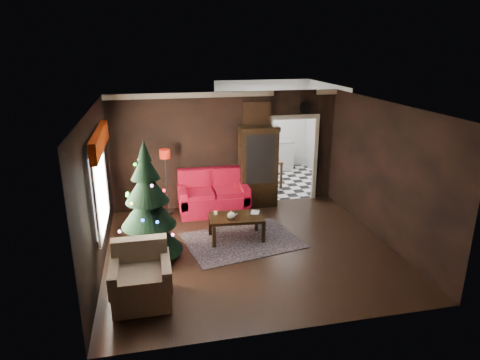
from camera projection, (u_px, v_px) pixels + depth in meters
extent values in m
plane|color=black|center=(250.00, 249.00, 8.25)|extent=(5.50, 5.50, 0.00)
plane|color=white|center=(251.00, 107.00, 7.38)|extent=(5.50, 5.50, 0.00)
plane|color=black|center=(226.00, 150.00, 10.14)|extent=(5.50, 0.00, 5.50)
plane|color=black|center=(295.00, 241.00, 5.49)|extent=(5.50, 0.00, 5.50)
plane|color=black|center=(96.00, 192.00, 7.26)|extent=(0.00, 5.50, 5.50)
plane|color=black|center=(384.00, 173.00, 8.37)|extent=(0.00, 5.50, 5.50)
cube|color=white|center=(99.00, 186.00, 7.44)|extent=(0.05, 1.60, 1.40)
cube|color=#A62A04|center=(99.00, 141.00, 7.20)|extent=(0.12, 2.10, 0.35)
plane|color=white|center=(274.00, 181.00, 12.31)|extent=(3.00, 3.00, 0.00)
cube|color=white|center=(262.00, 116.00, 13.13)|extent=(0.70, 0.06, 0.70)
cube|color=#291E25|center=(242.00, 241.00, 8.60)|extent=(2.50, 2.02, 0.01)
cylinder|color=white|center=(216.00, 213.00, 8.63)|extent=(0.09, 0.09, 0.06)
cylinder|color=silver|center=(232.00, 214.00, 8.54)|extent=(0.10, 0.10, 0.07)
imported|color=gray|center=(251.00, 208.00, 8.68)|extent=(0.16, 0.08, 0.23)
cylinder|color=white|center=(305.00, 107.00, 10.18)|extent=(0.32, 0.32, 0.06)
cube|color=#B06E39|center=(257.00, 114.00, 9.98)|extent=(0.62, 0.05, 0.52)
cube|color=silver|center=(264.00, 156.00, 13.28)|extent=(1.80, 0.60, 0.90)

